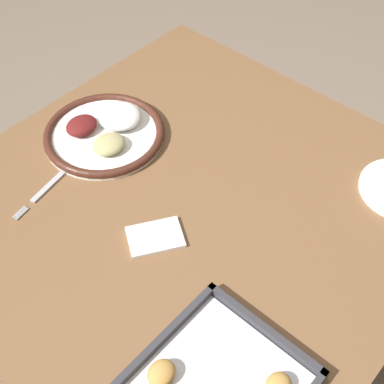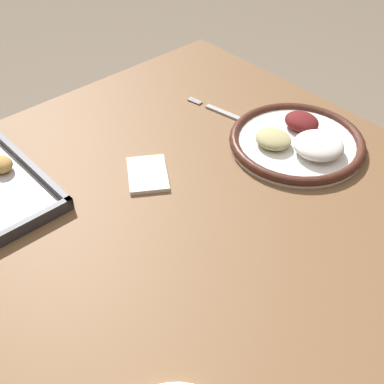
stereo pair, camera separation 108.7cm
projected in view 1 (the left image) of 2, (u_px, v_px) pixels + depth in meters
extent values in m
plane|color=#7A6B59|center=(191.00, 353.00, 1.67)|extent=(8.00, 8.00, 0.00)
cube|color=brown|center=(191.00, 207.00, 1.12)|extent=(0.97, 0.94, 0.03)
cylinder|color=brown|center=(184.00, 137.00, 1.80)|extent=(0.06, 0.06, 0.70)
cylinder|color=white|center=(105.00, 135.00, 1.24)|extent=(0.28, 0.28, 0.01)
torus|color=#472319|center=(104.00, 133.00, 1.23)|extent=(0.28, 0.28, 0.02)
ellipsoid|color=white|center=(120.00, 116.00, 1.25)|extent=(0.10, 0.10, 0.04)
ellipsoid|color=maroon|center=(82.00, 126.00, 1.23)|extent=(0.08, 0.06, 0.03)
ellipsoid|color=tan|center=(109.00, 144.00, 1.19)|extent=(0.08, 0.07, 0.03)
cube|color=#B2B2B7|center=(56.00, 179.00, 1.15)|extent=(0.15, 0.04, 0.00)
cylinder|color=#B2B2B7|center=(19.00, 212.00, 1.09)|extent=(0.04, 0.01, 0.00)
cylinder|color=#B2B2B7|center=(20.00, 213.00, 1.09)|extent=(0.04, 0.01, 0.00)
cylinder|color=#B2B2B7|center=(21.00, 213.00, 1.09)|extent=(0.04, 0.01, 0.00)
cylinder|color=#B2B2B7|center=(23.00, 214.00, 1.09)|extent=(0.04, 0.01, 0.00)
cube|color=#333338|center=(147.00, 354.00, 0.88)|extent=(0.34, 0.01, 0.02)
cube|color=#333338|center=(265.00, 329.00, 0.91)|extent=(0.01, 0.25, 0.02)
ellipsoid|color=#C18E47|center=(162.00, 373.00, 0.85)|extent=(0.05, 0.04, 0.03)
cube|color=white|center=(155.00, 237.00, 1.05)|extent=(0.13, 0.12, 0.01)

